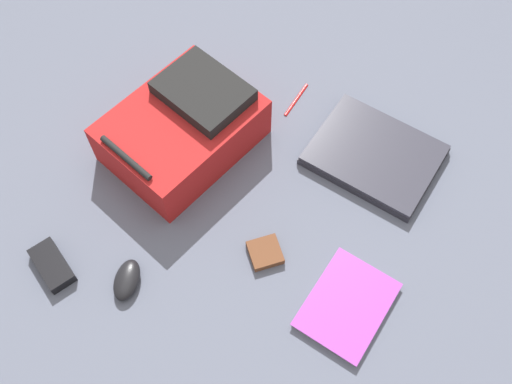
{
  "coord_description": "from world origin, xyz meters",
  "views": [
    {
      "loc": [
        -0.35,
        0.64,
        1.36
      ],
      "look_at": [
        -0.02,
        -0.02,
        0.02
      ],
      "focal_mm": 40.47,
      "sensor_mm": 36.0,
      "label": 1
    }
  ],
  "objects_px": {
    "laptop": "(374,155)",
    "computer_mouse": "(127,280)",
    "book_manual": "(347,305)",
    "pen_black": "(296,99)",
    "earbud_pouch": "(265,253)",
    "power_brick": "(52,265)",
    "backpack": "(184,128)"
  },
  "relations": [
    {
      "from": "power_brick",
      "to": "book_manual",
      "type": "bearing_deg",
      "value": -161.44
    },
    {
      "from": "power_brick",
      "to": "pen_black",
      "type": "relative_size",
      "value": 0.99
    },
    {
      "from": "pen_black",
      "to": "computer_mouse",
      "type": "bearing_deg",
      "value": 78.89
    },
    {
      "from": "pen_black",
      "to": "backpack",
      "type": "bearing_deg",
      "value": 52.49
    },
    {
      "from": "backpack",
      "to": "pen_black",
      "type": "bearing_deg",
      "value": -127.51
    },
    {
      "from": "laptop",
      "to": "book_manual",
      "type": "relative_size",
      "value": 1.43
    },
    {
      "from": "backpack",
      "to": "computer_mouse",
      "type": "relative_size",
      "value": 4.28
    },
    {
      "from": "backpack",
      "to": "power_brick",
      "type": "relative_size",
      "value": 3.52
    },
    {
      "from": "book_manual",
      "to": "pen_black",
      "type": "relative_size",
      "value": 1.94
    },
    {
      "from": "book_manual",
      "to": "backpack",
      "type": "bearing_deg",
      "value": -22.37
    },
    {
      "from": "book_manual",
      "to": "earbud_pouch",
      "type": "bearing_deg",
      "value": -8.33
    },
    {
      "from": "backpack",
      "to": "earbud_pouch",
      "type": "xyz_separation_m",
      "value": [
        -0.35,
        0.21,
        -0.07
      ]
    },
    {
      "from": "laptop",
      "to": "book_manual",
      "type": "bearing_deg",
      "value": 102.29
    },
    {
      "from": "backpack",
      "to": "pen_black",
      "type": "xyz_separation_m",
      "value": [
        -0.21,
        -0.28,
        -0.07
      ]
    },
    {
      "from": "laptop",
      "to": "earbud_pouch",
      "type": "height_order",
      "value": "laptop"
    },
    {
      "from": "book_manual",
      "to": "power_brick",
      "type": "height_order",
      "value": "power_brick"
    },
    {
      "from": "laptop",
      "to": "computer_mouse",
      "type": "xyz_separation_m",
      "value": [
        0.41,
        0.61,
        0.0
      ]
    },
    {
      "from": "backpack",
      "to": "power_brick",
      "type": "xyz_separation_m",
      "value": [
        0.11,
        0.47,
        -0.06
      ]
    },
    {
      "from": "computer_mouse",
      "to": "earbud_pouch",
      "type": "xyz_separation_m",
      "value": [
        -0.27,
        -0.22,
        -0.01
      ]
    },
    {
      "from": "laptop",
      "to": "pen_black",
      "type": "relative_size",
      "value": 2.77
    },
    {
      "from": "computer_mouse",
      "to": "earbud_pouch",
      "type": "height_order",
      "value": "computer_mouse"
    },
    {
      "from": "book_manual",
      "to": "pen_black",
      "type": "bearing_deg",
      "value": -54.45
    },
    {
      "from": "pen_black",
      "to": "earbud_pouch",
      "type": "height_order",
      "value": "earbud_pouch"
    },
    {
      "from": "power_brick",
      "to": "earbud_pouch",
      "type": "distance_m",
      "value": 0.53
    },
    {
      "from": "backpack",
      "to": "power_brick",
      "type": "bearing_deg",
      "value": 76.51
    },
    {
      "from": "backpack",
      "to": "pen_black",
      "type": "distance_m",
      "value": 0.36
    },
    {
      "from": "backpack",
      "to": "power_brick",
      "type": "height_order",
      "value": "backpack"
    },
    {
      "from": "pen_black",
      "to": "earbud_pouch",
      "type": "distance_m",
      "value": 0.5
    },
    {
      "from": "backpack",
      "to": "book_manual",
      "type": "distance_m",
      "value": 0.63
    },
    {
      "from": "laptop",
      "to": "power_brick",
      "type": "bearing_deg",
      "value": 47.73
    },
    {
      "from": "laptop",
      "to": "backpack",
      "type": "bearing_deg",
      "value": 21.17
    },
    {
      "from": "power_brick",
      "to": "earbud_pouch",
      "type": "height_order",
      "value": "power_brick"
    }
  ]
}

